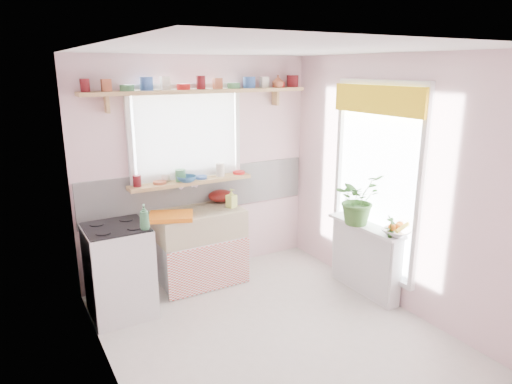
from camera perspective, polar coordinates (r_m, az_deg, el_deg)
room at (r=4.89m, az=3.40°, el=3.56°), size 3.20×3.20×3.20m
sink_unit at (r=5.17m, az=-7.04°, el=-6.78°), size 0.95×0.65×1.11m
cooker at (r=4.68m, az=-16.73°, el=-9.38°), size 0.58×0.58×0.93m
radiator_ledge at (r=5.08m, az=13.48°, el=-7.95°), size 0.22×0.95×0.78m
windowsill at (r=5.12m, az=-8.12°, el=1.30°), size 1.40×0.22×0.04m
pine_shelf at (r=5.02m, az=-6.88°, el=12.41°), size 2.52×0.24×0.04m
shelf_crockery at (r=5.01m, az=-7.10°, el=13.25°), size 2.47×0.11×0.12m
sill_crockery at (r=5.08m, az=-8.67°, el=2.04°), size 1.35×0.11×0.12m
dish_tray at (r=4.82m, az=-10.58°, el=-3.01°), size 0.54×0.48×0.04m
colander at (r=5.33m, az=-4.38°, el=-0.48°), size 0.33×0.33×0.14m
jade_plant at (r=4.85m, az=12.60°, el=-0.86°), size 0.54×0.49×0.54m
fruit_bowl at (r=4.67m, az=17.22°, el=-4.86°), size 0.33×0.33×0.07m
herb_pot at (r=4.58m, az=16.47°, el=-4.17°), size 0.13×0.11×0.22m
soap_bottle_sink at (r=5.10m, az=-3.09°, el=-0.77°), size 0.12×0.12×0.21m
sill_cup at (r=5.06m, az=-11.25°, el=1.75°), size 0.12×0.12×0.09m
sill_bowl at (r=5.02m, az=-8.65°, el=1.64°), size 0.23×0.23×0.07m
shelf_vase at (r=5.41m, az=2.77°, el=13.65°), size 0.15×0.15×0.14m
cooker_bottle at (r=4.33m, az=-13.78°, el=-3.05°), size 0.12×0.12×0.24m
fruit at (r=4.66m, az=17.27°, el=-4.15°), size 0.20×0.14×0.10m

